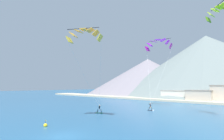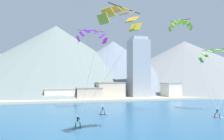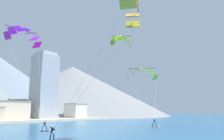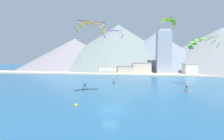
{
  "view_description": "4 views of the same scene",
  "coord_description": "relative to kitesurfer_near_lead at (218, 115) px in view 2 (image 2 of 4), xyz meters",
  "views": [
    {
      "loc": [
        18.42,
        -11.68,
        5.88
      ],
      "look_at": [
        -3.47,
        12.11,
        8.79
      ],
      "focal_mm": 28.0,
      "sensor_mm": 36.0,
      "label": 1
    },
    {
      "loc": [
        -13.09,
        -18.18,
        7.11
      ],
      "look_at": [
        -3.81,
        16.29,
        8.67
      ],
      "focal_mm": 35.0,
      "sensor_mm": 36.0,
      "label": 2
    },
    {
      "loc": [
        -24.36,
        -6.1,
        3.35
      ],
      "look_at": [
        -0.59,
        13.51,
        9.06
      ],
      "focal_mm": 35.0,
      "sensor_mm": 36.0,
      "label": 3
    },
    {
      "loc": [
        4.0,
        -23.21,
        8.2
      ],
      "look_at": [
        -2.53,
        17.35,
        5.08
      ],
      "focal_mm": 24.0,
      "sensor_mm": 36.0,
      "label": 4
    }
  ],
  "objects": [
    {
      "name": "kitesurfer_near_trail",
      "position": [
        -19.83,
        9.16,
        -0.06
      ],
      "size": [
        1.77,
        0.61,
        1.71
      ],
      "color": "black",
      "rests_on": "ground"
    },
    {
      "name": "parafoil_kite_near_lead",
      "position": [
        5.81,
        6.49,
        12.27
      ],
      "size": [
        9.32,
        9.74,
        12.7
      ],
      "color": "#61C84C"
    },
    {
      "name": "shoreline_strip",
      "position": [
        -16.73,
        38.52,
        -0.18
      ],
      "size": [
        180.0,
        10.0,
        0.7
      ],
      "primitive_type": "cube",
      "color": "beige",
      "rests_on": "ground"
    },
    {
      "name": "kitesurfer_near_lead",
      "position": [
        0.0,
        0.0,
        0.0
      ],
      "size": [
        1.27,
        1.68,
        1.78
      ],
      "color": "#E54C33",
      "rests_on": "ground"
    },
    {
      "name": "parafoil_kite_distant_high_outer",
      "position": [
        -4.28,
        5.42,
        18.04
      ],
      "size": [
        4.51,
        3.57,
        2.25
      ],
      "color": "#568E16"
    },
    {
      "name": "mountain_peak_west_ridge",
      "position": [
        -28.59,
        95.0,
        18.63
      ],
      "size": [
        118.15,
        118.15,
        38.33
      ],
      "color": "slate",
      "rests_on": "ground"
    },
    {
      "name": "mountain_peak_far_spur",
      "position": [
        2.97,
        84.92,
        13.98
      ],
      "size": [
        84.99,
        84.99,
        29.03
      ],
      "color": "slate",
      "rests_on": "ground"
    },
    {
      "name": "shore_building_quay_west",
      "position": [
        13.75,
        40.58,
        2.42
      ],
      "size": [
        5.71,
        6.92,
        5.88
      ],
      "color": "silver",
      "rests_on": "ground"
    },
    {
      "name": "kitesurfer_mid_center",
      "position": [
        -26.41,
        -1.64,
        0.01
      ],
      "size": [
        1.74,
        1.12,
        1.8
      ],
      "color": "#33B266",
      "rests_on": "ground"
    },
    {
      "name": "shore_building_harbour_front",
      "position": [
        -27.61,
        42.1,
        1.51
      ],
      "size": [
        10.34,
        6.61,
        4.07
      ],
      "color": "silver",
      "rests_on": "ground"
    },
    {
      "name": "shore_building_promenade_mid",
      "position": [
        -17.97,
        40.47,
        1.65
      ],
      "size": [
        8.88,
        6.08,
        4.34
      ],
      "color": "#B7AD9E",
      "rests_on": "ground"
    },
    {
      "name": "parafoil_kite_mid_center",
      "position": [
        -21.97,
        -9.27,
        14.29
      ],
      "size": [
        7.36,
        9.77,
        14.38
      ],
      "color": "gold"
    },
    {
      "name": "parafoil_kite_near_trail",
      "position": [
        -21.11,
        16.0,
        17.07
      ],
      "size": [
        7.52,
        8.23,
        17.52
      ],
      "color": "#990F98"
    },
    {
      "name": "shore_building_quay_east",
      "position": [
        -9.66,
        43.17,
        2.54
      ],
      "size": [
        10.11,
        7.07,
        6.13
      ],
      "color": "beige",
      "rests_on": "ground"
    },
    {
      "name": "mountain_peak_east_shoulder",
      "position": [
        51.21,
        87.76,
        15.3
      ],
      "size": [
        123.36,
        123.36,
        31.68
      ],
      "color": "slate",
      "rests_on": "ground"
    },
    {
      "name": "highrise_tower",
      "position": [
        1.34,
        42.71,
        10.86
      ],
      "size": [
        7.0,
        7.0,
        23.2
      ],
      "color": "#999EA8",
      "rests_on": "ground"
    }
  ]
}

